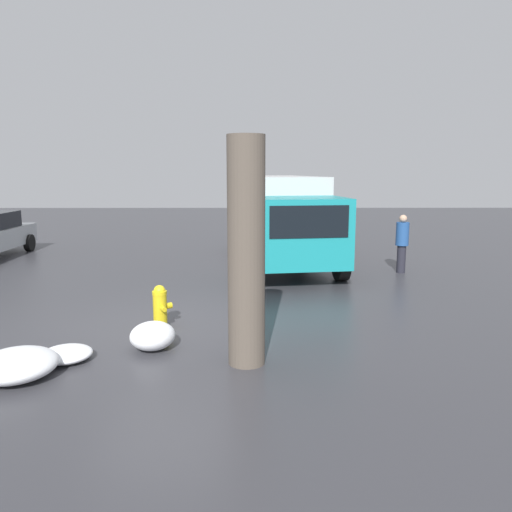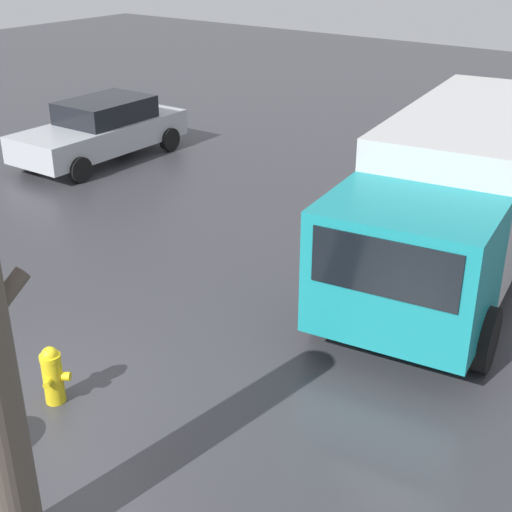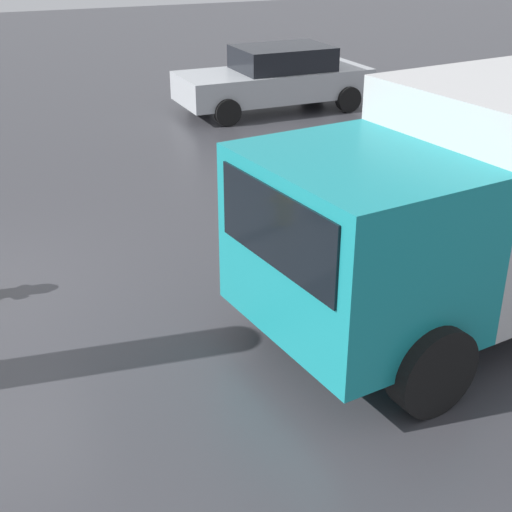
{
  "view_description": "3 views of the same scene",
  "coord_description": "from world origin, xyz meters",
  "px_view_note": "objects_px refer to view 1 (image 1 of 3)",
  "views": [
    {
      "loc": [
        -8.82,
        -1.7,
        2.83
      ],
      "look_at": [
        3.25,
        -1.77,
        0.77
      ],
      "focal_mm": 35.0,
      "sensor_mm": 36.0,
      "label": 1
    },
    {
      "loc": [
        -4.38,
        -6.41,
        5.47
      ],
      "look_at": [
        3.49,
        -0.54,
        0.85
      ],
      "focal_mm": 50.0,
      "sensor_mm": 36.0,
      "label": 2
    },
    {
      "loc": [
        0.32,
        -8.41,
        4.21
      ],
      "look_at": [
        3.12,
        -1.71,
        0.75
      ],
      "focal_mm": 50.0,
      "sensor_mm": 36.0,
      "label": 3
    }
  ],
  "objects_px": {
    "tree_trunk": "(246,252)",
    "pedestrian": "(402,241)",
    "fire_hydrant": "(160,306)",
    "delivery_truck": "(279,215)"
  },
  "relations": [
    {
      "from": "tree_trunk",
      "to": "fire_hydrant",
      "type": "bearing_deg",
      "value": 42.56
    },
    {
      "from": "tree_trunk",
      "to": "pedestrian",
      "type": "relative_size",
      "value": 2.04
    },
    {
      "from": "fire_hydrant",
      "to": "delivery_truck",
      "type": "height_order",
      "value": "delivery_truck"
    },
    {
      "from": "tree_trunk",
      "to": "pedestrian",
      "type": "height_order",
      "value": "tree_trunk"
    },
    {
      "from": "fire_hydrant",
      "to": "delivery_truck",
      "type": "distance_m",
      "value": 7.04
    },
    {
      "from": "delivery_truck",
      "to": "pedestrian",
      "type": "distance_m",
      "value": 3.76
    },
    {
      "from": "tree_trunk",
      "to": "pedestrian",
      "type": "xyz_separation_m",
      "value": [
        6.69,
        -4.26,
        -0.79
      ]
    },
    {
      "from": "fire_hydrant",
      "to": "pedestrian",
      "type": "relative_size",
      "value": 0.48
    },
    {
      "from": "fire_hydrant",
      "to": "pedestrian",
      "type": "height_order",
      "value": "pedestrian"
    },
    {
      "from": "fire_hydrant",
      "to": "delivery_truck",
      "type": "xyz_separation_m",
      "value": [
        6.5,
        -2.49,
        1.08
      ]
    }
  ]
}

